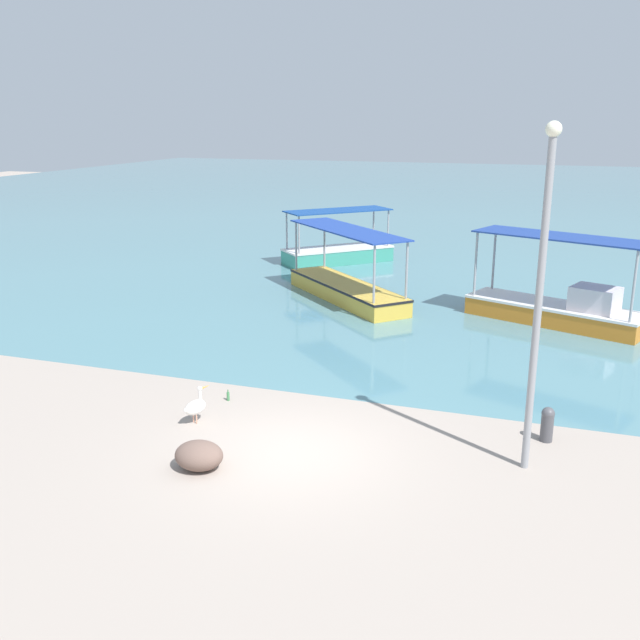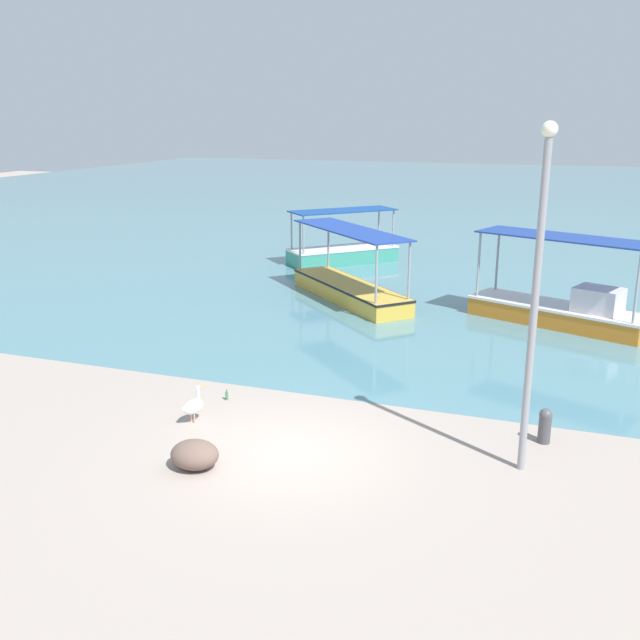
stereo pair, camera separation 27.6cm
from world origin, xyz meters
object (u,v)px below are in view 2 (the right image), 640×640
at_px(fishing_boat_far_right, 343,252).
at_px(pelican, 193,406).
at_px(mooring_bollard, 545,425).
at_px(net_pile, 195,455).
at_px(lamp_post, 536,286).
at_px(glass_bottle, 227,396).
at_px(fishing_boat_near_right, 349,286).
at_px(fishing_boat_far_left, 563,307).

xyz_separation_m(fishing_boat_far_right, pelican, (2.34, -17.93, -0.14)).
height_order(fishing_boat_far_right, mooring_bollard, fishing_boat_far_right).
xyz_separation_m(fishing_boat_far_right, net_pile, (3.41, -19.81, -0.25)).
bearing_deg(lamp_post, glass_bottle, 170.07).
bearing_deg(net_pile, fishing_boat_near_right, 94.62).
distance_m(fishing_boat_far_right, net_pile, 20.10).
bearing_deg(lamp_post, fishing_boat_near_right, 121.52).
bearing_deg(lamp_post, fishing_boat_far_right, 117.55).
distance_m(mooring_bollard, glass_bottle, 7.17).
distance_m(fishing_boat_near_right, pelican, 11.48).
distance_m(pelican, mooring_bollard, 7.43).
relative_size(mooring_bollard, net_pile, 0.79).
xyz_separation_m(fishing_boat_far_left, pelican, (-7.39, -10.62, -0.22)).
relative_size(fishing_boat_far_right, lamp_post, 0.74).
xyz_separation_m(pelican, mooring_bollard, (7.28, 1.49, 0.02)).
distance_m(fishing_boat_near_right, glass_bottle, 10.13).
distance_m(fishing_boat_far_left, fishing_boat_far_right, 12.17).
bearing_deg(fishing_boat_far_right, glass_bottle, -81.58).
height_order(net_pile, glass_bottle, net_pile).
bearing_deg(net_pile, fishing_boat_far_right, 99.78).
xyz_separation_m(fishing_boat_far_right, lamp_post, (9.27, -17.76, 3.04)).
bearing_deg(lamp_post, fishing_boat_far_left, 87.47).
height_order(pelican, net_pile, pelican).
height_order(lamp_post, mooring_bollard, lamp_post).
height_order(fishing_boat_far_left, glass_bottle, fishing_boat_far_left).
height_order(pelican, glass_bottle, pelican).
height_order(fishing_boat_far_left, mooring_bollard, fishing_boat_far_left).
relative_size(lamp_post, net_pile, 6.78).
height_order(pelican, mooring_bollard, pelican).
height_order(fishing_boat_far_right, net_pile, fishing_boat_far_right).
height_order(fishing_boat_far_left, net_pile, fishing_boat_far_left).
xyz_separation_m(fishing_boat_near_right, lamp_post, (6.93, -11.31, 3.05)).
bearing_deg(glass_bottle, lamp_post, -9.93).
bearing_deg(fishing_boat_far_right, fishing_boat_near_right, -70.13).
distance_m(fishing_boat_far_left, glass_bottle, 11.78).
relative_size(fishing_boat_near_right, glass_bottle, 20.91).
height_order(fishing_boat_far_right, pelican, fishing_boat_far_right).
bearing_deg(net_pile, lamp_post, 19.22).
xyz_separation_m(pelican, net_pile, (1.07, -1.87, -0.11)).
distance_m(fishing_boat_far_right, mooring_bollard, 19.05).
bearing_deg(fishing_boat_near_right, mooring_bollard, -53.89).
bearing_deg(lamp_post, net_pile, -160.78).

